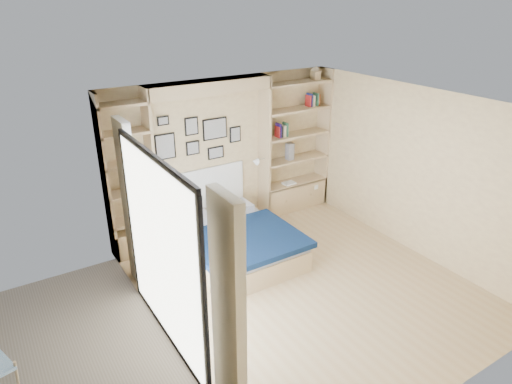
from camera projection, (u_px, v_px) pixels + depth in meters
ground at (304, 284)px, 6.27m from camera, size 4.50×4.50×0.00m
room_shell at (224, 182)px, 6.83m from camera, size 4.50×4.50×4.50m
bed at (234, 242)px, 6.83m from camera, size 1.58×2.08×1.07m
photo_gallery at (198, 137)px, 7.13m from camera, size 1.48×0.02×0.82m
reading_lamps at (214, 170)px, 7.23m from camera, size 1.92×0.12×0.15m
shelf_decor at (287, 120)px, 7.76m from camera, size 3.54×0.23×2.03m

